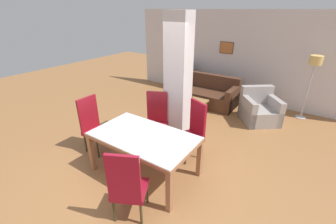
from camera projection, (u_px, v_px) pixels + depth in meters
The scene contains 15 objects.
ground_plane at pixel (145, 171), 4.12m from camera, with size 18.00×18.00×0.00m, color #976539.
back_wall at pixel (237, 57), 6.96m from camera, with size 7.20×0.09×2.70m.
divider_pillar at pixel (178, 81), 4.63m from camera, with size 0.48×0.38×2.70m.
dining_table at pixel (144, 142), 3.85m from camera, with size 1.78×1.04×0.77m.
dining_chair_near_right at pixel (127, 185), 2.98m from camera, with size 0.62×0.62×1.14m.
dining_chair_far_left at pixel (156, 118), 4.80m from camera, with size 0.61×0.61×1.14m.
dining_chair_far_right at pixel (193, 129), 4.35m from camera, with size 0.61×0.61×1.14m.
dining_chair_head_left at pixel (93, 124), 4.55m from camera, with size 0.46×0.46×1.14m.
sofa at pixel (205, 94), 6.98m from camera, with size 1.95×0.89×0.86m.
armchair at pixel (259, 110), 5.84m from camera, with size 1.18×1.18×0.88m.
coffee_table at pixel (193, 107), 6.23m from camera, with size 0.68×0.56×0.42m.
bottle at pixel (191, 99), 5.99m from camera, with size 0.07×0.07×0.26m.
tv_stand at pixel (182, 84), 8.13m from camera, with size 1.25×0.40×0.42m.
tv_screen at pixel (182, 71), 7.92m from camera, with size 1.01×0.47×0.60m.
floor_lamp at pixel (314, 67), 5.56m from camera, with size 0.30×0.30×1.68m.
Camera 1 is at (2.18, -2.48, 2.72)m, focal length 24.00 mm.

